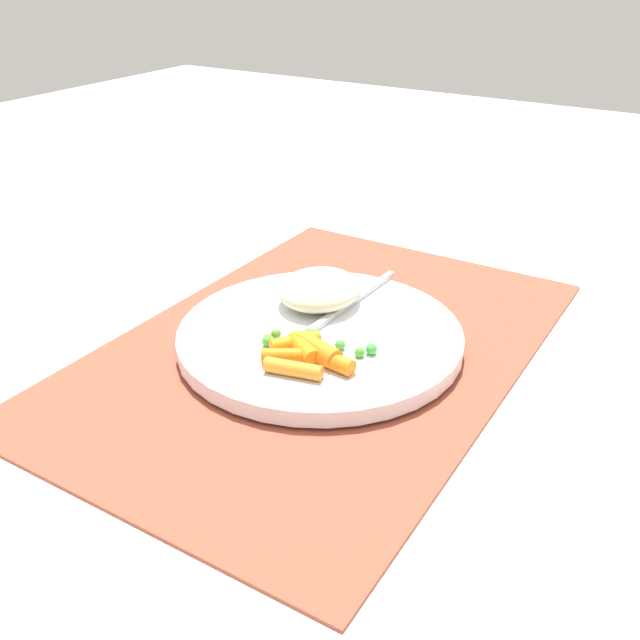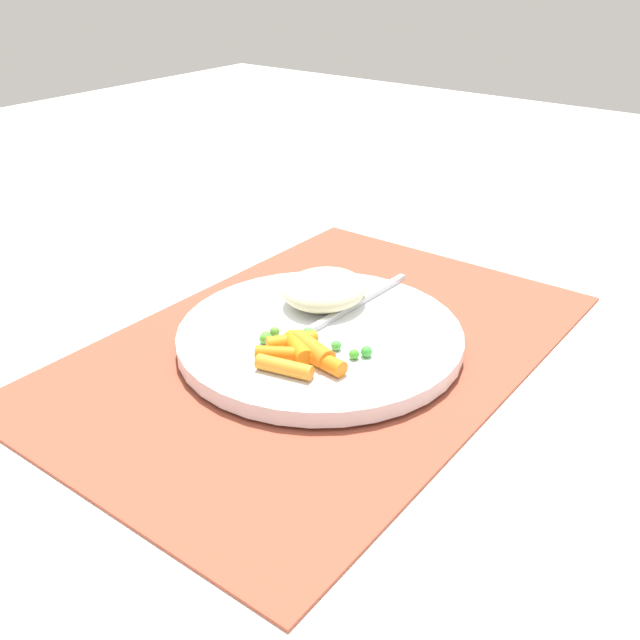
# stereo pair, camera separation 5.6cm
# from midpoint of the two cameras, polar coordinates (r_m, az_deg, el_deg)

# --- Properties ---
(ground_plane) EXTENTS (2.40, 2.40, 0.00)m
(ground_plane) POSITION_cam_midpoint_polar(r_m,az_deg,el_deg) (0.67, -2.38, -2.36)
(ground_plane) COLOR white
(placemat) EXTENTS (0.51, 0.34, 0.01)m
(placemat) POSITION_cam_midpoint_polar(r_m,az_deg,el_deg) (0.67, -2.39, -2.14)
(placemat) COLOR #9E4733
(placemat) RESTS_ON ground_plane
(plate) EXTENTS (0.26, 0.26, 0.01)m
(plate) POSITION_cam_midpoint_polar(r_m,az_deg,el_deg) (0.66, -2.41, -1.37)
(plate) COLOR white
(plate) RESTS_ON placemat
(rice_mound) EXTENTS (0.09, 0.08, 0.03)m
(rice_mound) POSITION_cam_midpoint_polar(r_m,az_deg,el_deg) (0.70, -2.35, 2.39)
(rice_mound) COLOR beige
(rice_mound) RESTS_ON plate
(carrot_portion) EXTENTS (0.07, 0.08, 0.02)m
(carrot_portion) POSITION_cam_midpoint_polar(r_m,az_deg,el_deg) (0.61, -3.66, -2.73)
(carrot_portion) COLOR orange
(carrot_portion) RESTS_ON plate
(pea_scatter) EXTENTS (0.05, 0.10, 0.01)m
(pea_scatter) POSITION_cam_midpoint_polar(r_m,az_deg,el_deg) (0.63, -3.31, -1.95)
(pea_scatter) COLOR #52B142
(pea_scatter) RESTS_ON plate
(fork) EXTENTS (0.20, 0.02, 0.01)m
(fork) POSITION_cam_midpoint_polar(r_m,az_deg,el_deg) (0.67, -1.44, 0.07)
(fork) COLOR silver
(fork) RESTS_ON plate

